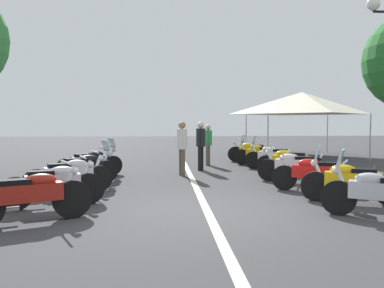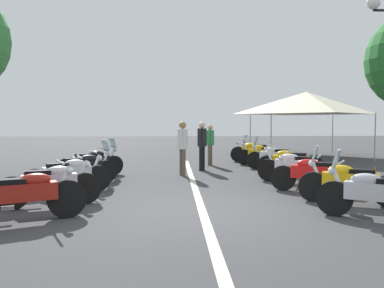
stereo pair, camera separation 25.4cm
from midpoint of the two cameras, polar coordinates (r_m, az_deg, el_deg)
ground_plane at (r=7.55m, az=1.29°, el=-9.82°), size 80.00×80.00×0.00m
lane_centre_stripe at (r=10.26m, az=-0.12°, el=-6.32°), size 14.06×0.16×0.01m
motorcycle_left_row_0 at (r=7.21m, az=-23.36°, el=-6.90°), size 1.07×1.92×1.02m
motorcycle_left_row_1 at (r=8.36m, az=-20.26°, el=-5.53°), size 0.94×1.94×1.01m
motorcycle_left_row_2 at (r=9.75m, az=-18.08°, el=-4.29°), size 1.07×1.94×1.00m
motorcycle_left_row_3 at (r=11.09m, az=-16.15°, el=-3.33°), size 1.24×1.79×1.20m
motorcycle_left_row_4 at (r=12.56m, az=-15.03°, el=-2.56°), size 1.31×1.86×1.20m
motorcycle_right_row_0 at (r=7.59m, az=24.74°, el=-6.46°), size 1.18×1.82×1.21m
motorcycle_right_row_1 at (r=8.81m, az=21.30°, el=-5.06°), size 1.06×1.94×1.21m
motorcycle_right_row_2 at (r=10.01m, az=16.86°, el=-4.09°), size 1.04×2.05×0.99m
motorcycle_right_row_3 at (r=11.43m, az=14.14°, el=-3.14°), size 1.04×2.03×1.00m
motorcycle_right_row_4 at (r=12.76m, az=13.39°, el=-2.48°), size 1.04×1.99×1.00m
motorcycle_right_row_5 at (r=14.29m, az=11.22°, el=-1.82°), size 1.03×1.99×1.21m
motorcycle_right_row_6 at (r=15.50m, az=9.40°, el=-1.42°), size 1.09×1.96×1.20m
motorcycle_right_row_7 at (r=16.75m, az=8.26°, el=-1.07°), size 0.93×2.01×1.01m
traffic_cone_0 at (r=11.04m, az=24.38°, el=-4.42°), size 0.36×0.36×0.61m
bystander_0 at (r=12.40m, az=-2.04°, el=-0.01°), size 0.51×0.32×1.71m
bystander_1 at (r=13.73m, az=0.75°, el=0.30°), size 0.49×0.32×1.71m
bystander_2 at (r=15.40m, az=1.87°, el=0.34°), size 0.51×0.32×1.60m
event_tent at (r=20.39m, az=15.34°, el=5.75°), size 5.17×5.17×3.20m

